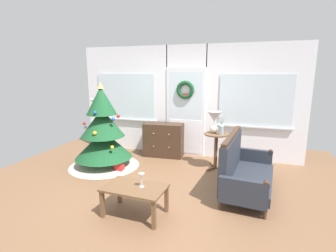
{
  "coord_description": "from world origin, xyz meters",
  "views": [
    {
      "loc": [
        1.4,
        -3.68,
        1.93
      ],
      "look_at": [
        0.05,
        0.55,
        1.0
      ],
      "focal_mm": 27.26,
      "sensor_mm": 36.0,
      "label": 1
    }
  ],
  "objects_px": {
    "coffee_table": "(135,191)",
    "gift_box": "(119,167)",
    "christmas_tree": "(103,135)",
    "wine_glass": "(142,177)",
    "dresser_cabinet": "(164,140)",
    "flower_vase": "(221,129)",
    "settee_sofa": "(242,169)",
    "table_lamp": "(214,119)",
    "side_table": "(216,144)"
  },
  "relations": [
    {
      "from": "christmas_tree",
      "to": "flower_vase",
      "type": "distance_m",
      "value": 2.42
    },
    {
      "from": "flower_vase",
      "to": "coffee_table",
      "type": "bearing_deg",
      "value": -114.49
    },
    {
      "from": "coffee_table",
      "to": "gift_box",
      "type": "height_order",
      "value": "coffee_table"
    },
    {
      "from": "table_lamp",
      "to": "flower_vase",
      "type": "xyz_separation_m",
      "value": [
        0.16,
        -0.1,
        -0.17
      ]
    },
    {
      "from": "dresser_cabinet",
      "to": "side_table",
      "type": "relative_size",
      "value": 1.26
    },
    {
      "from": "gift_box",
      "to": "table_lamp",
      "type": "bearing_deg",
      "value": 23.92
    },
    {
      "from": "dresser_cabinet",
      "to": "coffee_table",
      "type": "height_order",
      "value": "dresser_cabinet"
    },
    {
      "from": "christmas_tree",
      "to": "settee_sofa",
      "type": "height_order",
      "value": "christmas_tree"
    },
    {
      "from": "flower_vase",
      "to": "gift_box",
      "type": "distance_m",
      "value": 2.17
    },
    {
      "from": "dresser_cabinet",
      "to": "gift_box",
      "type": "bearing_deg",
      "value": -114.47
    },
    {
      "from": "christmas_tree",
      "to": "side_table",
      "type": "bearing_deg",
      "value": 14.03
    },
    {
      "from": "side_table",
      "to": "gift_box",
      "type": "bearing_deg",
      "value": -157.87
    },
    {
      "from": "christmas_tree",
      "to": "gift_box",
      "type": "relative_size",
      "value": 10.4
    },
    {
      "from": "christmas_tree",
      "to": "flower_vase",
      "type": "relative_size",
      "value": 4.98
    },
    {
      "from": "christmas_tree",
      "to": "side_table",
      "type": "relative_size",
      "value": 2.37
    },
    {
      "from": "dresser_cabinet",
      "to": "wine_glass",
      "type": "xyz_separation_m",
      "value": [
        0.54,
        -2.52,
        0.16
      ]
    },
    {
      "from": "settee_sofa",
      "to": "side_table",
      "type": "height_order",
      "value": "settee_sofa"
    },
    {
      "from": "settee_sofa",
      "to": "dresser_cabinet",
      "type": "bearing_deg",
      "value": 143.42
    },
    {
      "from": "table_lamp",
      "to": "settee_sofa",
      "type": "bearing_deg",
      "value": -57.32
    },
    {
      "from": "flower_vase",
      "to": "gift_box",
      "type": "xyz_separation_m",
      "value": [
        -1.91,
        -0.68,
        -0.77
      ]
    },
    {
      "from": "christmas_tree",
      "to": "dresser_cabinet",
      "type": "height_order",
      "value": "christmas_tree"
    },
    {
      "from": "coffee_table",
      "to": "flower_vase",
      "type": "bearing_deg",
      "value": 65.51
    },
    {
      "from": "dresser_cabinet",
      "to": "settee_sofa",
      "type": "bearing_deg",
      "value": -36.58
    },
    {
      "from": "dresser_cabinet",
      "to": "flower_vase",
      "type": "height_order",
      "value": "flower_vase"
    },
    {
      "from": "dresser_cabinet",
      "to": "settee_sofa",
      "type": "relative_size",
      "value": 0.56
    },
    {
      "from": "side_table",
      "to": "coffee_table",
      "type": "bearing_deg",
      "value": -111.55
    },
    {
      "from": "side_table",
      "to": "table_lamp",
      "type": "xyz_separation_m",
      "value": [
        -0.06,
        0.04,
        0.5
      ]
    },
    {
      "from": "side_table",
      "to": "wine_glass",
      "type": "distance_m",
      "value": 2.2
    },
    {
      "from": "wine_glass",
      "to": "gift_box",
      "type": "relative_size",
      "value": 1.16
    },
    {
      "from": "dresser_cabinet",
      "to": "table_lamp",
      "type": "height_order",
      "value": "table_lamp"
    },
    {
      "from": "dresser_cabinet",
      "to": "side_table",
      "type": "distance_m",
      "value": 1.35
    },
    {
      "from": "dresser_cabinet",
      "to": "flower_vase",
      "type": "distance_m",
      "value": 1.53
    },
    {
      "from": "dresser_cabinet",
      "to": "settee_sofa",
      "type": "xyz_separation_m",
      "value": [
        1.82,
        -1.35,
        -0.01
      ]
    },
    {
      "from": "settee_sofa",
      "to": "coffee_table",
      "type": "bearing_deg",
      "value": -138.91
    },
    {
      "from": "christmas_tree",
      "to": "wine_glass",
      "type": "xyz_separation_m",
      "value": [
        1.52,
        -1.51,
        -0.11
      ]
    },
    {
      "from": "flower_vase",
      "to": "gift_box",
      "type": "height_order",
      "value": "flower_vase"
    },
    {
      "from": "coffee_table",
      "to": "side_table",
      "type": "bearing_deg",
      "value": 68.45
    },
    {
      "from": "dresser_cabinet",
      "to": "wine_glass",
      "type": "relative_size",
      "value": 4.74
    },
    {
      "from": "side_table",
      "to": "wine_glass",
      "type": "relative_size",
      "value": 3.77
    },
    {
      "from": "settee_sofa",
      "to": "wine_glass",
      "type": "bearing_deg",
      "value": -137.52
    },
    {
      "from": "side_table",
      "to": "flower_vase",
      "type": "relative_size",
      "value": 2.1
    },
    {
      "from": "christmas_tree",
      "to": "table_lamp",
      "type": "bearing_deg",
      "value": 15.37
    },
    {
      "from": "settee_sofa",
      "to": "flower_vase",
      "type": "distance_m",
      "value": 1.06
    },
    {
      "from": "dresser_cabinet",
      "to": "settee_sofa",
      "type": "height_order",
      "value": "settee_sofa"
    },
    {
      "from": "flower_vase",
      "to": "wine_glass",
      "type": "height_order",
      "value": "flower_vase"
    },
    {
      "from": "side_table",
      "to": "settee_sofa",
      "type": "bearing_deg",
      "value": -58.89
    },
    {
      "from": "side_table",
      "to": "gift_box",
      "type": "xyz_separation_m",
      "value": [
        -1.81,
        -0.74,
        -0.44
      ]
    },
    {
      "from": "settee_sofa",
      "to": "coffee_table",
      "type": "distance_m",
      "value": 1.82
    },
    {
      "from": "table_lamp",
      "to": "coffee_table",
      "type": "relative_size",
      "value": 0.51
    },
    {
      "from": "side_table",
      "to": "flower_vase",
      "type": "xyz_separation_m",
      "value": [
        0.1,
        -0.06,
        0.33
      ]
    }
  ]
}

